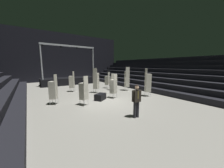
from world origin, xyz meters
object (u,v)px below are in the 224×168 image
at_px(chair_stack_front_left, 112,82).
at_px(chair_stack_rear_right, 84,91).
at_px(man_with_tie, 137,99).
at_px(chair_stack_mid_left, 72,82).
at_px(chair_stack_front_right, 148,83).
at_px(chair_stack_mid_right, 96,81).
at_px(chair_stack_mid_centre, 113,86).
at_px(chair_stack_rear_centre, 53,90).
at_px(equipment_road_case, 100,97).
at_px(chair_stack_rear_left, 107,80).
at_px(chair_stack_aisle_left, 127,79).
at_px(stage_riser, 69,80).

xyz_separation_m(chair_stack_front_left, chair_stack_rear_right, (-4.45, -3.19, 0.08)).
xyz_separation_m(man_with_tie, chair_stack_mid_left, (-0.81, 8.11, 0.07)).
bearing_deg(chair_stack_front_left, chair_stack_front_right, -69.67).
height_order(chair_stack_mid_right, chair_stack_mid_centre, chair_stack_mid_right).
distance_m(chair_stack_rear_centre, equipment_road_case, 3.34).
bearing_deg(chair_stack_front_right, chair_stack_rear_right, -68.49).
distance_m(man_with_tie, chair_stack_mid_centre, 3.95).
relative_size(chair_stack_mid_centre, equipment_road_case, 2.18).
xyz_separation_m(chair_stack_mid_right, chair_stack_mid_centre, (0.27, -2.53, -0.21)).
bearing_deg(chair_stack_mid_right, chair_stack_rear_left, 89.43).
distance_m(man_with_tie, chair_stack_rear_left, 8.39).
bearing_deg(chair_stack_rear_right, chair_stack_rear_centre, 114.55).
relative_size(chair_stack_rear_right, chair_stack_aisle_left, 0.79).
bearing_deg(chair_stack_rear_right, chair_stack_front_right, -33.96).
bearing_deg(chair_stack_front_left, chair_stack_mid_right, -166.54).
xyz_separation_m(man_with_tie, chair_stack_mid_centre, (1.22, 3.75, 0.03)).
bearing_deg(chair_stack_mid_left, chair_stack_rear_centre, 178.95).
bearing_deg(chair_stack_mid_left, chair_stack_mid_right, -103.61).
relative_size(man_with_tie, chair_stack_mid_centre, 0.86).
distance_m(chair_stack_rear_left, chair_stack_rear_right, 6.39).
relative_size(chair_stack_front_right, chair_stack_mid_centre, 1.22).
relative_size(chair_stack_rear_left, chair_stack_rear_right, 0.96).
bearing_deg(stage_riser, chair_stack_mid_centre, -85.03).
relative_size(chair_stack_mid_right, chair_stack_mid_centre, 1.22).
height_order(man_with_tie, equipment_road_case, man_with_tie).
height_order(chair_stack_front_right, chair_stack_mid_right, same).
height_order(chair_stack_mid_centre, chair_stack_aisle_left, chair_stack_aisle_left).
distance_m(chair_stack_mid_right, chair_stack_rear_left, 2.68).
height_order(chair_stack_rear_right, chair_stack_aisle_left, chair_stack_aisle_left).
bearing_deg(chair_stack_mid_right, chair_stack_front_left, 62.86).
relative_size(chair_stack_front_left, chair_stack_rear_right, 0.91).
relative_size(chair_stack_front_left, chair_stack_rear_left, 0.95).
distance_m(stage_riser, chair_stack_rear_right, 10.34).
distance_m(chair_stack_mid_right, chair_stack_mid_centre, 2.56).
relative_size(man_with_tie, chair_stack_front_left, 0.94).
distance_m(chair_stack_rear_left, equipment_road_case, 5.02).
distance_m(chair_stack_mid_left, chair_stack_rear_centre, 4.10).
bearing_deg(stage_riser, equipment_road_case, -91.77).
bearing_deg(chair_stack_mid_centre, chair_stack_aisle_left, 12.23).
bearing_deg(chair_stack_front_left, stage_riser, 116.93).
distance_m(chair_stack_mid_centre, chair_stack_aisle_left, 3.41).
relative_size(chair_stack_front_right, chair_stack_mid_right, 1.00).
bearing_deg(chair_stack_mid_right, chair_stack_front_right, 5.13).
bearing_deg(chair_stack_mid_right, stage_riser, 150.28).
xyz_separation_m(chair_stack_mid_right, chair_stack_rear_right, (-2.40, -2.93, -0.21)).
bearing_deg(chair_stack_mid_left, chair_stack_mid_centre, -122.65).
bearing_deg(chair_stack_mid_centre, chair_stack_front_left, 39.26).
height_order(stage_riser, chair_stack_rear_centre, stage_riser).
bearing_deg(chair_stack_rear_left, man_with_tie, -141.67).
bearing_deg(chair_stack_aisle_left, chair_stack_rear_left, 135.88).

